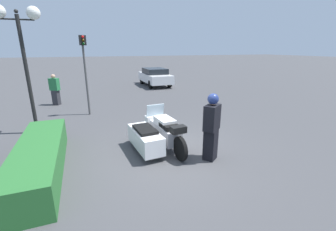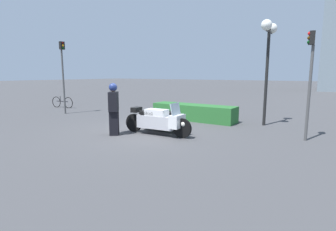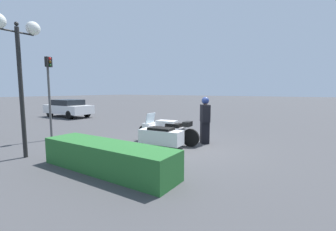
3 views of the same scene
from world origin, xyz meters
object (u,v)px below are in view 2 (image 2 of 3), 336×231
bicycle_parked (62,102)px  hedge_bush_curbside (193,112)px  traffic_light_near (310,70)px  twin_lamp_post (269,42)px  police_motorcycle (163,120)px  officer_rider (114,108)px  traffic_light_far (63,68)px

bicycle_parked → hedge_bush_curbside: bearing=-4.8°
hedge_bush_curbside → bicycle_parked: (-9.04, -0.63, -0.02)m
traffic_light_near → twin_lamp_post: bearing=-61.9°
police_motorcycle → traffic_light_near: (4.42, 1.65, 1.76)m
hedge_bush_curbside → officer_rider: bearing=-102.0°
twin_lamp_post → traffic_light_far: twin_lamp_post is taller
hedge_bush_curbside → bicycle_parked: bicycle_parked is taller
traffic_light_far → officer_rider: bearing=-25.2°
traffic_light_near → traffic_light_far: (-11.40, -0.75, 0.21)m
traffic_light_near → officer_rider: bearing=12.0°
officer_rider → traffic_light_far: size_ratio=0.48×
police_motorcycle → hedge_bush_curbside: (-0.33, 2.97, -0.11)m
police_motorcycle → traffic_light_near: traffic_light_near is taller
officer_rider → bicycle_parked: bearing=-60.8°
police_motorcycle → bicycle_parked: 9.66m
hedge_bush_curbside → bicycle_parked: bearing=-176.0°
police_motorcycle → traffic_light_far: traffic_light_far is taller
twin_lamp_post → traffic_light_near: 2.78m
officer_rider → police_motorcycle: bearing=-172.7°
officer_rider → traffic_light_near: traffic_light_near is taller
police_motorcycle → twin_lamp_post: size_ratio=0.64×
officer_rider → bicycle_parked: size_ratio=1.05×
bicycle_parked → traffic_light_near: bearing=-11.6°
police_motorcycle → officer_rider: officer_rider is taller
twin_lamp_post → police_motorcycle: bearing=-127.6°
twin_lamp_post → bicycle_parked: 12.50m
police_motorcycle → traffic_light_near: 5.04m
twin_lamp_post → traffic_light_near: (1.72, -1.86, -1.14)m
police_motorcycle → officer_rider: 1.78m
hedge_bush_curbside → bicycle_parked: size_ratio=2.29×
officer_rider → traffic_light_far: (-5.76, 2.10, 1.49)m
twin_lamp_post → bicycle_parked: size_ratio=2.41×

